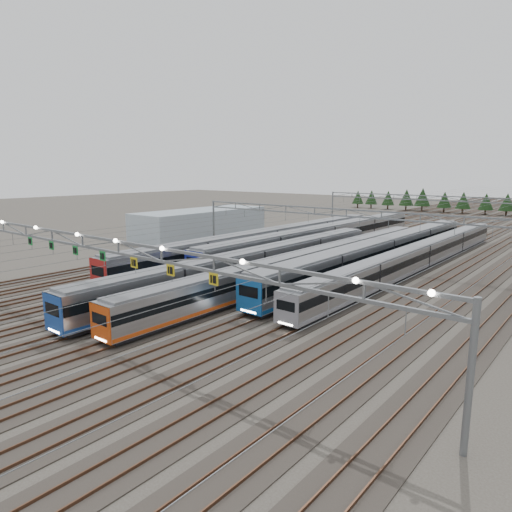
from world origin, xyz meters
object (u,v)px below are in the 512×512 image
Objects in this scene: train_c at (255,264)px; train_e at (383,252)px; gantry_near at (117,250)px; west_shed at (201,223)px; train_f at (420,256)px; gantry_mid at (346,219)px; train_b at (327,237)px; train_d at (312,263)px; train_a at (270,241)px; gantry_far at (441,203)px.

train_c is 0.87× the size of train_e.
gantry_near is 57.08m from west_shed.
gantry_mid reaches higher than train_f.
train_b is 1.20× the size of train_c.
train_e reaches higher than train_c.
gantry_mid is 1.88× the size of west_shed.
train_d reaches higher than train_f.
train_c is 0.80× the size of train_f.
gantry_mid reaches higher than train_a.
train_c is at bearing -127.11° from train_d.
train_b is 46.81m from gantry_near.
gantry_near reaches higher than west_shed.
gantry_near is (6.70, -46.08, 4.75)m from train_b.
train_b is 18.72m from train_f.
train_f is 2.16× the size of west_shed.
gantry_mid is at bearing 83.24° from train_c.
gantry_near reaches higher than train_f.
train_f is at bearing 12.98° from train_a.
gantry_mid is at bearing 89.93° from gantry_near.
train_d is 41.73m from west_shed.
train_a is 18.26m from train_e.
train_d is 12.59m from train_e.
train_e is (9.00, 17.70, 0.08)m from train_c.
west_shed is at bearing 160.76° from train_a.
gantry_mid is 1.00× the size of gantry_far.
train_c is at bearing -58.43° from train_a.
train_e is at bearing 9.63° from train_a.
gantry_near is at bearing -99.93° from train_e.
west_shed is at bearing 175.91° from train_f.
gantry_near reaches higher than train_e.
train_b is at bearing 66.39° from train_a.
train_b reaches higher than train_e.
west_shed is (-37.99, 17.25, 0.76)m from train_d.
train_a is 12.72m from gantry_mid.
train_a is 1.04× the size of train_e.
gantry_near is (11.20, -35.78, 4.75)m from train_a.
west_shed is at bearing 155.58° from train_d.
train_d is 13.94m from gantry_mid.
train_b is at bearing -99.81° from gantry_far.
train_e reaches higher than train_d.
train_c is 19.57m from gantry_mid.
train_b reaches higher than train_d.
train_e is at bearing 80.07° from gantry_near.
train_f is at bearing 4.32° from gantry_mid.
train_b is 1.11× the size of gantry_far.
train_d is at bearing -24.42° from west_shed.
train_e is (4.50, 11.75, 0.26)m from train_d.
train_a is 37.79m from gantry_near.
train_f is 42.81m from gantry_near.
train_b is 1.05× the size of train_e.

